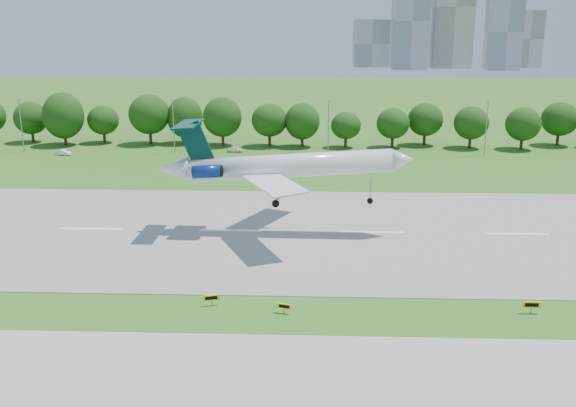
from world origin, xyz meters
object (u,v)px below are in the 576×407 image
object	(u,v)px
service_vehicle_a	(63,152)
service_vehicle_b	(235,149)
taxi_sign_left	(212,298)
airliner	(277,165)

from	to	relation	value
service_vehicle_a	service_vehicle_b	world-z (taller)	service_vehicle_b
taxi_sign_left	airliner	bearing A→B (deg)	61.90
service_vehicle_b	service_vehicle_a	bearing A→B (deg)	105.55
taxi_sign_left	service_vehicle_a	distance (m)	90.91
airliner	taxi_sign_left	xyz separation A→B (m)	(-5.49, -25.10, -8.69)
service_vehicle_a	service_vehicle_b	size ratio (longest dim) A/B	1.00
service_vehicle_a	service_vehicle_b	bearing A→B (deg)	-63.29
taxi_sign_left	service_vehicle_a	xyz separation A→B (m)	(-45.63, 78.62, -0.27)
airliner	service_vehicle_a	xyz separation A→B (m)	(-51.12, 53.53, -8.96)
taxi_sign_left	service_vehicle_a	size ratio (longest dim) A/B	0.46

